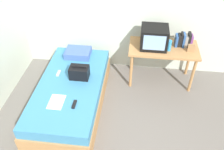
# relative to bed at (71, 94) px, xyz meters

# --- Properties ---
(ground_plane) EXTENTS (8.00, 8.00, 0.00)m
(ground_plane) POSITION_rel_bed_xyz_m (0.81, -0.78, -0.23)
(ground_plane) COLOR slate
(wall_back) EXTENTS (5.20, 0.10, 2.60)m
(wall_back) POSITION_rel_bed_xyz_m (0.81, 1.22, 1.07)
(wall_back) COLOR silver
(wall_back) RESTS_ON ground
(bed) EXTENTS (1.00, 2.00, 0.46)m
(bed) POSITION_rel_bed_xyz_m (0.00, 0.00, 0.00)
(bed) COLOR #B27F4C
(bed) RESTS_ON ground
(desk) EXTENTS (1.16, 0.60, 0.72)m
(desk) POSITION_rel_bed_xyz_m (1.45, 0.81, 0.40)
(desk) COLOR #B27F4C
(desk) RESTS_ON ground
(tv) EXTENTS (0.44, 0.39, 0.36)m
(tv) POSITION_rel_bed_xyz_m (1.27, 0.80, 0.67)
(tv) COLOR black
(tv) RESTS_ON desk
(water_bottle) EXTENTS (0.07, 0.07, 0.19)m
(water_bottle) POSITION_rel_bed_xyz_m (1.52, 0.72, 0.59)
(water_bottle) COLOR #3399DB
(water_bottle) RESTS_ON desk
(book_row) EXTENTS (0.28, 0.16, 0.24)m
(book_row) POSITION_rel_bed_xyz_m (1.77, 0.90, 0.60)
(book_row) COLOR #2D5699
(book_row) RESTS_ON desk
(picture_frame) EXTENTS (0.11, 0.02, 0.15)m
(picture_frame) POSITION_rel_bed_xyz_m (1.87, 0.71, 0.57)
(picture_frame) COLOR #9E754C
(picture_frame) RESTS_ON desk
(pillow) EXTENTS (0.44, 0.33, 0.12)m
(pillow) POSITION_rel_bed_xyz_m (-0.03, 0.75, 0.29)
(pillow) COLOR #4766AD
(pillow) RESTS_ON bed
(handbag) EXTENTS (0.30, 0.20, 0.22)m
(handbag) POSITION_rel_bed_xyz_m (0.13, 0.16, 0.34)
(handbag) COLOR black
(handbag) RESTS_ON bed
(magazine) EXTENTS (0.21, 0.29, 0.01)m
(magazine) POSITION_rel_bed_xyz_m (-0.08, -0.42, 0.24)
(magazine) COLOR white
(magazine) RESTS_ON bed
(remote_dark) EXTENTS (0.04, 0.16, 0.02)m
(remote_dark) POSITION_rel_bed_xyz_m (0.18, -0.44, 0.25)
(remote_dark) COLOR black
(remote_dark) RESTS_ON bed
(remote_silver) EXTENTS (0.04, 0.14, 0.02)m
(remote_silver) POSITION_rel_bed_xyz_m (-0.24, 0.21, 0.25)
(remote_silver) COLOR #B7B7BC
(remote_silver) RESTS_ON bed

